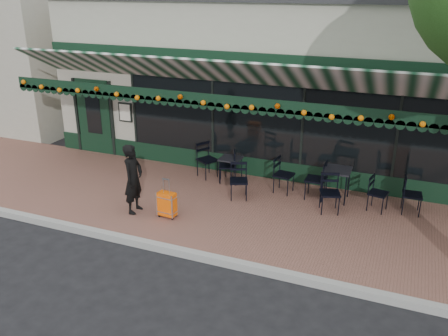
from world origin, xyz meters
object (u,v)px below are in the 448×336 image
at_px(woman, 133,179).
at_px(cafe_table_a, 337,172).
at_px(chair_a_right, 378,194).
at_px(chair_b_left, 227,166).
at_px(cafe_table_b, 231,160).
at_px(chair_a_left, 316,180).
at_px(chair_a_extra, 412,195).
at_px(suitcase, 167,204).
at_px(chair_a_front, 330,194).
at_px(chair_b_right, 284,175).
at_px(chair_b_front, 239,181).
at_px(chair_solo, 207,160).

relative_size(woman, cafe_table_a, 2.05).
bearing_deg(cafe_table_a, chair_a_right, -13.16).
bearing_deg(chair_a_right, chair_b_left, 98.46).
bearing_deg(cafe_table_b, chair_a_left, -4.89).
xyz_separation_m(chair_a_right, chair_a_extra, (0.70, 0.14, 0.02)).
xyz_separation_m(woman, suitcase, (0.80, 0.02, -0.49)).
relative_size(woman, chair_a_front, 1.77).
bearing_deg(woman, chair_a_right, -69.84).
distance_m(suitcase, chair_a_front, 3.59).
height_order(chair_b_left, chair_b_right, chair_b_right).
xyz_separation_m(chair_a_left, chair_b_right, (-0.78, 0.06, -0.02)).
bearing_deg(chair_b_right, cafe_table_a, -80.16).
distance_m(chair_a_front, chair_b_left, 2.83).
bearing_deg(cafe_table_a, cafe_table_b, 178.25).
bearing_deg(chair_a_right, chair_b_right, 97.89).
distance_m(suitcase, chair_b_left, 2.36).
bearing_deg(chair_a_extra, cafe_table_a, 82.58).
distance_m(chair_a_right, chair_b_front, 3.16).
bearing_deg(cafe_table_b, chair_a_right, -4.84).
relative_size(cafe_table_a, cafe_table_b, 1.19).
height_order(chair_b_left, chair_b_front, chair_b_front).
height_order(chair_a_left, chair_a_extra, chair_a_left).
distance_m(chair_a_left, chair_b_front, 1.80).
height_order(woman, chair_b_left, woman).
distance_m(chair_a_extra, chair_b_left, 4.43).
bearing_deg(suitcase, cafe_table_a, 40.26).
height_order(woman, chair_a_extra, woman).
xyz_separation_m(cafe_table_a, chair_a_extra, (1.67, -0.08, -0.26)).
xyz_separation_m(cafe_table_b, chair_b_front, (0.54, -0.87, -0.15)).
relative_size(chair_a_left, chair_a_extra, 1.09).
height_order(suitcase, chair_b_front, suitcase).
xyz_separation_m(cafe_table_b, chair_b_right, (1.43, -0.13, -0.13)).
bearing_deg(cafe_table_b, chair_b_front, -58.09).
height_order(chair_b_right, chair_b_front, chair_b_right).
height_order(chair_a_left, chair_b_front, chair_a_left).
bearing_deg(chair_b_right, woman, 136.31).
relative_size(woman, suitcase, 1.76).
bearing_deg(chair_b_left, chair_a_right, 65.94).
distance_m(chair_a_left, chair_b_right, 0.78).
xyz_separation_m(woman, chair_a_extra, (5.71, 2.22, -0.36)).
bearing_deg(chair_solo, chair_a_front, -74.01).
distance_m(cafe_table_b, chair_b_right, 1.45).
height_order(cafe_table_b, chair_b_left, chair_b_left).
relative_size(woman, chair_b_left, 1.84).
relative_size(suitcase, cafe_table_a, 1.17).
bearing_deg(chair_a_left, chair_b_left, -93.72).
relative_size(chair_b_left, chair_b_right, 0.96).
relative_size(chair_b_left, chair_solo, 0.93).
bearing_deg(chair_a_front, chair_solo, 147.45).
xyz_separation_m(suitcase, cafe_table_b, (0.56, 2.36, 0.28)).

